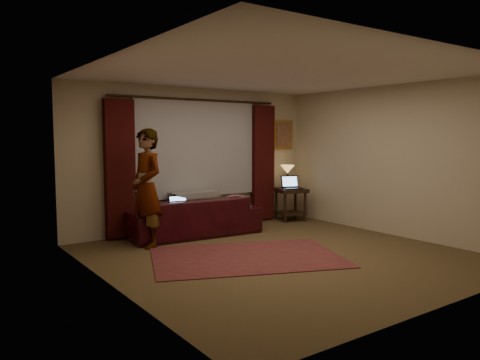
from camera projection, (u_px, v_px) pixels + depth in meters
name	position (u px, v px, depth m)	size (l,w,h in m)	color
floor	(282.00, 256.00, 6.77)	(5.00, 5.00, 0.01)	brown
ceiling	(284.00, 73.00, 6.52)	(5.00, 5.00, 0.02)	silver
wall_back	(195.00, 159.00, 8.68)	(5.00, 0.02, 2.60)	#C0B195
wall_front	(448.00, 179.00, 4.61)	(5.00, 0.02, 2.60)	#C0B195
wall_left	(112.00, 174.00, 5.21)	(0.02, 5.00, 2.60)	#C0B195
wall_right	(393.00, 161.00, 8.08)	(0.02, 5.00, 2.60)	#C0B195
sheer_curtain	(197.00, 148.00, 8.61)	(2.50, 0.05, 1.80)	#9E9FA6
drape_left	(120.00, 169.00, 7.74)	(0.50, 0.14, 2.30)	#350B0A
drape_right	(263.00, 163.00, 9.46)	(0.50, 0.14, 2.30)	#350B0A
curtain_rod	(198.00, 100.00, 8.49)	(0.04, 0.04, 3.40)	#301F0F
picture_frame	(283.00, 135.00, 9.81)	(0.50, 0.04, 0.60)	gold
sofa	(194.00, 209.00, 8.10)	(2.28, 0.99, 0.92)	black
throw_blanket	(194.00, 181.00, 8.33)	(0.89, 0.36, 0.10)	gray
clothing_pile	(235.00, 201.00, 8.40)	(0.48, 0.37, 0.20)	#81455B
laptop_sofa	(182.00, 204.00, 7.86)	(0.35, 0.39, 0.26)	black
area_rug	(247.00, 257.00, 6.66)	(2.64, 1.76, 0.01)	maroon
end_table	(290.00, 204.00, 9.56)	(0.57, 0.57, 0.66)	black
tiffany_lamp	(287.00, 176.00, 9.66)	(0.29, 0.29, 0.46)	olive
laptop_table	(292.00, 182.00, 9.39)	(0.37, 0.40, 0.27)	black
person	(147.00, 188.00, 7.22)	(0.54, 0.54, 1.84)	gray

